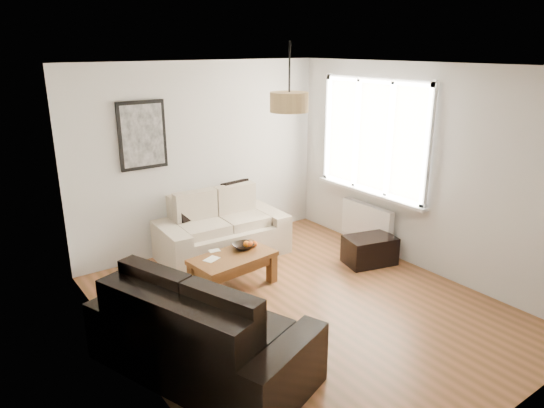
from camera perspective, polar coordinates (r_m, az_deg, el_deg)
floor at (r=5.63m, az=3.67°, el=-11.76°), size 4.50×4.50×0.00m
ceiling at (r=4.90m, az=4.29°, el=15.70°), size 3.80×4.50×0.00m
wall_back at (r=6.93m, az=-8.07°, el=5.37°), size 3.80×0.04×2.60m
wall_front at (r=3.79m, az=26.42°, el=-7.15°), size 3.80×0.04×2.60m
wall_left at (r=4.22m, az=-16.34°, el=-3.47°), size 0.04×4.50×2.60m
wall_right at (r=6.46m, az=17.04°, el=3.83°), size 0.04×4.50×2.60m
window_bay at (r=6.87m, az=11.76°, el=7.61°), size 0.14×1.90×1.60m
radiator at (r=7.15m, az=10.92°, el=-2.07°), size 0.10×0.90×0.52m
poster at (r=6.48m, az=-14.78°, el=7.69°), size 0.62×0.04×0.87m
pendant_shade at (r=5.16m, az=2.00°, el=11.72°), size 0.40×0.40×0.20m
loveseat_cream at (r=6.78m, az=-5.88°, el=-2.52°), size 1.77×1.04×0.85m
sofa_leather at (r=4.50m, az=-8.12°, el=-13.83°), size 1.59×2.21×0.86m
coffee_table at (r=5.97m, az=-4.52°, el=-7.77°), size 1.05×0.64×0.41m
ottoman at (r=6.71m, az=11.25°, el=-5.25°), size 0.74×0.57×0.37m
cushion_left at (r=6.70m, az=-9.55°, el=-0.24°), size 0.39×0.19×0.38m
cushion_right at (r=7.04m, az=-4.08°, el=1.02°), size 0.43×0.17×0.41m
fruit_bowl at (r=6.06m, az=-3.41°, el=-4.89°), size 0.27×0.27×0.06m
orange_a at (r=6.08m, az=-2.50°, el=-4.71°), size 0.08×0.08×0.08m
orange_b at (r=6.10m, az=-2.05°, el=-4.64°), size 0.10×0.10×0.08m
orange_c at (r=6.10m, az=-2.97°, el=-4.65°), size 0.09×0.09×0.08m
papers at (r=5.81m, az=-7.01°, el=-6.36°), size 0.21×0.18×0.01m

